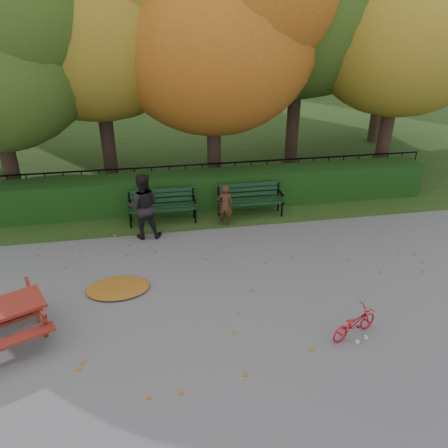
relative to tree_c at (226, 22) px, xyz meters
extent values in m
plane|color=#5F5E62|center=(-0.83, -5.96, -4.82)|extent=(90.00, 90.00, 0.00)
plane|color=#1E3812|center=(-0.83, 8.04, -4.82)|extent=(90.00, 90.00, 0.00)
cube|color=black|center=(-0.83, -1.46, -4.32)|extent=(13.00, 0.90, 1.00)
cube|color=black|center=(-0.83, -0.66, -4.74)|extent=(14.00, 0.04, 0.04)
cube|color=black|center=(-0.83, -0.66, -3.82)|extent=(14.00, 0.04, 0.04)
cylinder|color=black|center=(-3.83, -0.66, -4.32)|extent=(0.03, 0.03, 1.00)
cylinder|color=black|center=(-0.83, -0.66, -4.32)|extent=(0.03, 0.03, 1.00)
cylinder|color=black|center=(2.17, -0.66, -4.32)|extent=(0.03, 0.03, 1.00)
cylinder|color=black|center=(5.67, -0.66, -4.32)|extent=(0.03, 0.03, 1.00)
cylinder|color=#2E1F18|center=(-6.33, -0.16, -3.51)|extent=(0.44, 0.44, 2.62)
cylinder|color=#2E1F18|center=(-3.63, 1.04, -3.25)|extent=(0.44, 0.44, 3.15)
ellipsoid|color=olive|center=(-3.63, 1.04, 0.13)|extent=(6.40, 6.40, 5.76)
cylinder|color=#2E1F18|center=(-0.33, 0.24, -3.42)|extent=(0.44, 0.44, 2.80)
ellipsoid|color=brown|center=(-0.33, 0.24, -0.42)|extent=(6.00, 6.00, 5.40)
cylinder|color=#2E1F18|center=(2.67, 1.54, -3.07)|extent=(0.44, 0.44, 3.50)
cylinder|color=#2E1F18|center=(5.37, 0.04, -3.34)|extent=(0.44, 0.44, 2.97)
ellipsoid|color=olive|center=(5.37, 0.04, -0.15)|extent=(5.80, 5.80, 5.22)
cylinder|color=#2E1F18|center=(7.17, 4.04, -3.25)|extent=(0.44, 0.44, 3.15)
ellipsoid|color=#2E4B18|center=(7.17, 4.04, 0.13)|extent=(6.00, 6.00, 5.40)
cube|color=black|center=(-2.13, -2.54, -4.38)|extent=(1.80, 0.12, 0.04)
cube|color=black|center=(-2.13, -2.36, -4.38)|extent=(1.80, 0.12, 0.04)
cube|color=black|center=(-2.13, -2.18, -4.38)|extent=(1.80, 0.12, 0.04)
cube|color=black|center=(-2.13, -2.09, -4.27)|extent=(1.80, 0.05, 0.10)
cube|color=black|center=(-2.13, -2.09, -4.12)|extent=(1.80, 0.05, 0.10)
cube|color=black|center=(-2.13, -2.09, -3.99)|extent=(1.80, 0.05, 0.10)
cube|color=black|center=(-2.98, -2.36, -4.40)|extent=(0.05, 0.55, 0.06)
cube|color=black|center=(-2.98, -2.09, -4.18)|extent=(0.05, 0.05, 0.41)
cylinder|color=black|center=(-2.98, -2.54, -4.60)|extent=(0.05, 0.05, 0.44)
cylinder|color=black|center=(-2.98, -2.18, -4.60)|extent=(0.05, 0.05, 0.44)
cube|color=black|center=(-2.98, -2.34, -4.20)|extent=(0.05, 0.45, 0.04)
cube|color=black|center=(-1.28, -2.36, -4.40)|extent=(0.05, 0.55, 0.06)
cube|color=black|center=(-1.28, -2.09, -4.18)|extent=(0.05, 0.05, 0.41)
cylinder|color=black|center=(-1.28, -2.54, -4.60)|extent=(0.05, 0.05, 0.44)
cylinder|color=black|center=(-1.28, -2.18, -4.60)|extent=(0.05, 0.05, 0.44)
cube|color=black|center=(-1.28, -2.34, -4.20)|extent=(0.05, 0.45, 0.04)
cube|color=black|center=(0.27, -2.54, -4.38)|extent=(1.80, 0.12, 0.04)
cube|color=black|center=(0.27, -2.36, -4.38)|extent=(1.80, 0.12, 0.04)
cube|color=black|center=(0.27, -2.18, -4.38)|extent=(1.80, 0.12, 0.04)
cube|color=black|center=(0.27, -2.09, -4.27)|extent=(1.80, 0.05, 0.10)
cube|color=black|center=(0.27, -2.09, -4.12)|extent=(1.80, 0.05, 0.10)
cube|color=black|center=(0.27, -2.09, -3.99)|extent=(1.80, 0.05, 0.10)
cube|color=black|center=(-0.58, -2.36, -4.40)|extent=(0.05, 0.55, 0.06)
cube|color=black|center=(-0.58, -2.09, -4.18)|extent=(0.05, 0.05, 0.41)
cylinder|color=black|center=(-0.58, -2.54, -4.60)|extent=(0.05, 0.05, 0.44)
cylinder|color=black|center=(-0.58, -2.18, -4.60)|extent=(0.05, 0.05, 0.44)
cube|color=black|center=(-0.58, -2.34, -4.20)|extent=(0.05, 0.45, 0.04)
cube|color=black|center=(1.12, -2.36, -4.40)|extent=(0.05, 0.55, 0.06)
cube|color=black|center=(1.12, -2.09, -4.18)|extent=(0.05, 0.05, 0.41)
cylinder|color=black|center=(1.12, -2.54, -4.60)|extent=(0.05, 0.05, 0.44)
cylinder|color=black|center=(1.12, -2.18, -4.60)|extent=(0.05, 0.05, 0.44)
cube|color=black|center=(1.12, -2.34, -4.20)|extent=(0.05, 0.45, 0.04)
cube|color=maroon|center=(-4.34, -6.71, -4.44)|extent=(0.26, 0.47, 0.83)
cube|color=maroon|center=(-4.70, -5.93, -4.44)|extent=(0.26, 0.47, 0.83)
cube|color=maroon|center=(-4.52, -6.32, -4.20)|extent=(0.59, 1.19, 0.06)
ellipsoid|color=#663B0C|center=(-3.22, -5.31, -4.78)|extent=(1.41, 1.07, 0.09)
imported|color=#3D2413|center=(-0.51, -2.76, -4.26)|extent=(0.48, 0.39, 1.13)
imported|color=black|center=(-2.62, -3.06, -3.98)|extent=(0.85, 0.68, 1.68)
imported|color=#B3101D|center=(0.95, -7.45, -4.56)|extent=(1.07, 0.70, 0.53)
camera|label=1|loc=(-2.37, -13.01, 0.44)|focal=35.00mm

